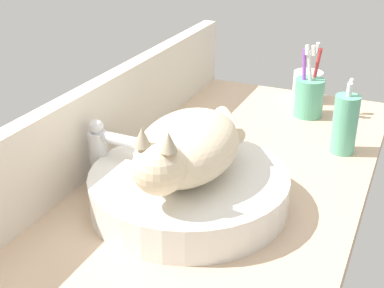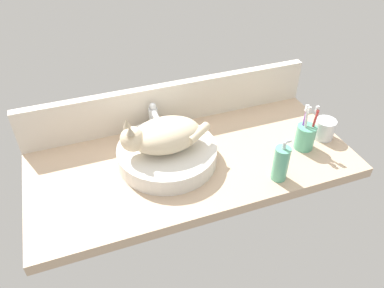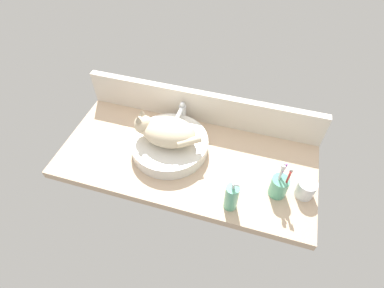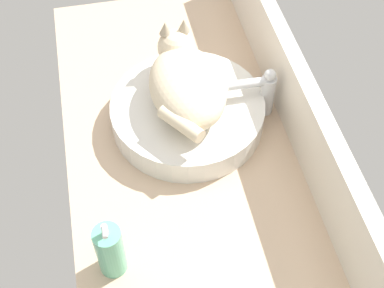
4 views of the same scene
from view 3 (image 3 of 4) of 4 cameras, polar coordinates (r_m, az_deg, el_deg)
name	(u,v)px [view 3 (image 3 of 4)]	position (r cm, az deg, el deg)	size (l,w,h in cm)	color
ground_plane	(187,159)	(142.85, -1.00, -2.83)	(119.85, 55.56, 4.00)	tan
backsplash_panel	(202,107)	(152.19, 1.88, 7.11)	(119.85, 3.60, 17.80)	silver
sink_basin	(170,145)	(141.99, -4.28, -0.12)	(36.33, 36.33, 6.52)	silver
cat	(166,131)	(135.68, -5.05, 2.48)	(32.38, 17.61, 14.00)	beige
faucet	(182,113)	(150.89, -1.93, 5.85)	(3.60, 11.82, 13.60)	silver
soap_dispenser	(231,197)	(121.53, 7.51, -10.00)	(5.45, 5.45, 16.44)	#60B793
toothbrush_cup	(279,186)	(130.09, 16.24, -7.68)	(7.37, 7.37, 18.71)	#5BB28E
water_glass	(305,189)	(134.80, 20.80, -8.05)	(7.95, 7.95, 8.05)	white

